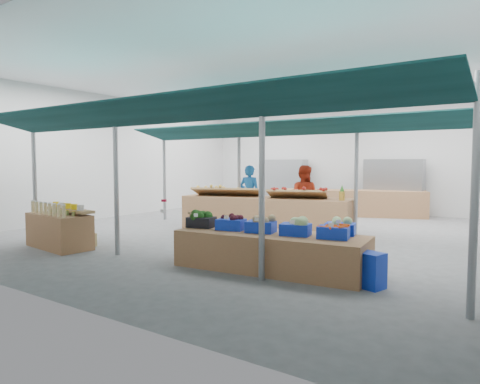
{
  "coord_description": "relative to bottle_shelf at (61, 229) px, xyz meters",
  "views": [
    {
      "loc": [
        6.03,
        -9.84,
        1.92
      ],
      "look_at": [
        0.46,
        -1.6,
        1.22
      ],
      "focal_mm": 32.0,
      "sensor_mm": 36.0,
      "label": 1
    }
  ],
  "objects": [
    {
      "name": "floor",
      "position": [
        2.63,
        4.22,
        -0.42
      ],
      "size": [
        13.0,
        13.0,
        0.0
      ],
      "primitive_type": "plane",
      "color": "slate",
      "rests_on": "ground"
    },
    {
      "name": "hall",
      "position": [
        2.63,
        5.66,
        2.23
      ],
      "size": [
        13.0,
        13.0,
        13.0
      ],
      "color": "silver",
      "rests_on": "ground"
    },
    {
      "name": "pole_grid",
      "position": [
        3.38,
        2.47,
        1.39
      ],
      "size": [
        10.0,
        4.6,
        3.0
      ],
      "color": "gray",
      "rests_on": "floor"
    },
    {
      "name": "awnings",
      "position": [
        3.38,
        2.47,
        2.36
      ],
      "size": [
        9.5,
        7.08,
        0.3
      ],
      "color": "#09292A",
      "rests_on": "pole_grid"
    },
    {
      "name": "back_shelving_left",
      "position": [
        0.13,
        10.22,
        0.58
      ],
      "size": [
        2.0,
        0.5,
        2.0
      ],
      "primitive_type": "cube",
      "color": "#B23F33",
      "rests_on": "floor"
    },
    {
      "name": "back_shelving_right",
      "position": [
        4.63,
        10.22,
        0.58
      ],
      "size": [
        2.0,
        0.5,
        2.0
      ],
      "primitive_type": "cube",
      "color": "#B23F33",
      "rests_on": "floor"
    },
    {
      "name": "bottle_shelf",
      "position": [
        0.0,
        0.0,
        0.0
      ],
      "size": [
        1.79,
        1.24,
        1.04
      ],
      "rotation": [
        0.0,
        0.0,
        -0.12
      ],
      "color": "#9A6B43",
      "rests_on": "floor"
    },
    {
      "name": "veg_counter",
      "position": [
        4.9,
        0.9,
        -0.09
      ],
      "size": [
        3.5,
        1.47,
        0.66
      ],
      "primitive_type": "cube",
      "rotation": [
        0.0,
        0.0,
        0.1
      ],
      "color": "#9A6B43",
      "rests_on": "floor"
    },
    {
      "name": "fruit_counter",
      "position": [
        2.82,
        4.22,
        0.07
      ],
      "size": [
        4.69,
        1.81,
        0.98
      ],
      "primitive_type": "cube",
      "rotation": [
        0.0,
        0.0,
        0.16
      ],
      "color": "#9A6B43",
      "rests_on": "floor"
    },
    {
      "name": "far_counter",
      "position": [
        3.4,
        9.24,
        0.04
      ],
      "size": [
        5.15,
        2.71,
        0.92
      ],
      "primitive_type": "cube",
      "rotation": [
        0.0,
        0.0,
        0.35
      ],
      "color": "#9A6B43",
      "rests_on": "floor"
    },
    {
      "name": "crate_stack",
      "position": [
        6.69,
        0.81,
        -0.15
      ],
      "size": [
        0.53,
        0.43,
        0.55
      ],
      "primitive_type": "cube",
      "rotation": [
        0.0,
        0.0,
        -0.29
      ],
      "color": "#1131BD",
      "rests_on": "floor"
    },
    {
      "name": "vendor_left",
      "position": [
        1.62,
        5.32,
        0.5
      ],
      "size": [
        0.73,
        0.54,
        1.83
      ],
      "primitive_type": "imported",
      "rotation": [
        0.0,
        0.0,
        3.3
      ],
      "color": "#165495",
      "rests_on": "floor"
    },
    {
      "name": "vendor_right",
      "position": [
        3.42,
        5.32,
        0.5
      ],
      "size": [
        0.99,
        0.83,
        1.83
      ],
      "primitive_type": "imported",
      "rotation": [
        0.0,
        0.0,
        3.3
      ],
      "color": "#AA2A14",
      "rests_on": "floor"
    },
    {
      "name": "crate_broccoli",
      "position": [
        3.45,
        0.75,
        0.4
      ],
      "size": [
        0.56,
        0.45,
        0.35
      ],
      "rotation": [
        0.0,
        0.0,
        0.2
      ],
      "color": "black",
      "rests_on": "veg_counter"
    },
    {
      "name": "crate_beets",
      "position": [
        4.1,
        0.82,
        0.38
      ],
      "size": [
        0.56,
        0.45,
        0.29
      ],
      "rotation": [
        0.0,
        0.0,
        0.2
      ],
      "color": "#1131BD",
      "rests_on": "veg_counter"
    },
    {
      "name": "crate_celeriac",
      "position": [
        4.72,
        0.88,
        0.39
      ],
      "size": [
        0.56,
        0.45,
        0.31
      ],
      "rotation": [
        0.0,
        0.0,
        0.2
      ],
      "color": "#1131BD",
      "rests_on": "veg_counter"
    },
    {
      "name": "crate_cabbage",
      "position": [
        5.37,
        0.95,
        0.4
      ],
      "size": [
        0.56,
        0.45,
        0.35
      ],
      "rotation": [
        0.0,
        0.0,
        0.2
      ],
      "color": "#1131BD",
      "rests_on": "veg_counter"
    },
    {
      "name": "crate_carrots",
      "position": [
        6.03,
        1.01,
        0.35
      ],
      "size": [
        0.56,
        0.45,
        0.29
      ],
      "rotation": [
        0.0,
        0.0,
        0.2
      ],
      "color": "#1131BD",
      "rests_on": "veg_counter"
    },
    {
      "name": "sparrow",
      "position": [
        3.31,
        0.62,
        0.49
      ],
      "size": [
        0.12,
        0.09,
        0.11
      ],
      "rotation": [
        0.0,
        0.0,
        0.2
      ],
      "color": "brown",
      "rests_on": "crate_broccoli"
    },
    {
      "name": "pole_ribbon",
      "position": [
        2.23,
        0.99,
        0.66
      ],
      "size": [
        0.12,
        0.12,
        0.28
      ],
      "color": "#AF0B26",
      "rests_on": "pole_grid"
    },
    {
      "name": "apple_heap_yellow",
      "position": [
        1.76,
        3.94,
        0.73
      ],
      "size": [
        2.02,
        1.26,
        0.27
      ],
      "rotation": [
        0.0,
        0.0,
        0.32
      ],
      "color": "#997247",
      "rests_on": "fruit_counter"
    },
    {
      "name": "apple_heap_red",
      "position": [
        3.75,
        4.26,
        0.73
      ],
      "size": [
        1.64,
        1.14,
        0.27
      ],
      "rotation": [
        0.0,
        0.0,
        0.32
      ],
      "color": "#997247",
      "rests_on": "fruit_counter"
    },
    {
      "name": "pineapple",
      "position": [
        4.88,
        4.45,
        0.74
      ],
      "size": [
        0.14,
        0.14,
        0.39
      ],
      "rotation": [
        0.0,
        0.0,
        0.32
      ],
      "color": "#8C6019",
      "rests_on": "fruit_counter"
    },
    {
      "name": "crate_extra",
      "position": [
        5.99,
        1.44,
        0.39
      ],
      "size": [
        0.56,
        0.45,
        0.32
      ],
      "rotation": [
        0.0,
        0.0,
        0.22
      ],
      "color": "#1131BD",
      "rests_on": "veg_counter"
    }
  ]
}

